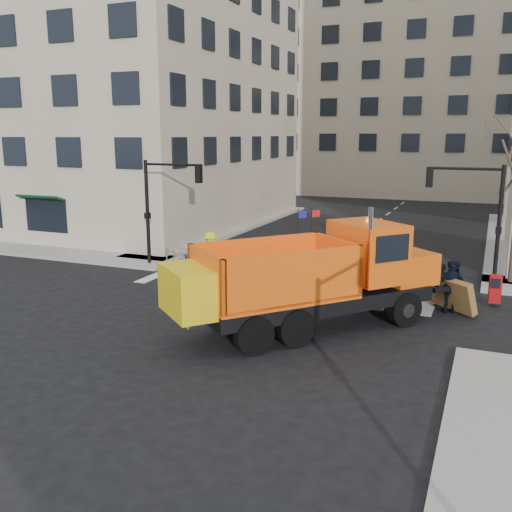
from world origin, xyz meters
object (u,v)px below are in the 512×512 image
at_px(worker, 211,252).
at_px(newspaper_box, 495,289).
at_px(plow_truck, 309,276).
at_px(cop_b, 454,282).
at_px(cop_a, 440,284).
at_px(cop_c, 451,287).

bearing_deg(worker, newspaper_box, -33.87).
relative_size(plow_truck, newspaper_box, 9.45).
bearing_deg(worker, cop_b, -34.59).
bearing_deg(cop_b, cop_a, 85.17).
distance_m(cop_a, cop_c, 0.89).
relative_size(cop_b, cop_c, 0.86).
height_order(cop_b, newspaper_box, cop_b).
xyz_separation_m(plow_truck, worker, (-6.64, 5.59, -0.79)).
relative_size(cop_a, cop_b, 1.02).
height_order(plow_truck, cop_b, plow_truck).
bearing_deg(newspaper_box, cop_c, -140.68).
height_order(cop_a, newspaper_box, cop_a).
xyz_separation_m(cop_b, worker, (-11.05, 0.24, 0.27)).
relative_size(cop_b, newspaper_box, 1.58).
bearing_deg(cop_b, plow_truck, 78.05).
bearing_deg(plow_truck, cop_c, -7.81).
xyz_separation_m(worker, newspaper_box, (12.59, -0.11, -0.44)).
bearing_deg(worker, cop_c, -42.24).
xyz_separation_m(cop_a, newspaper_box, (1.99, 0.85, -0.19)).
distance_m(cop_a, worker, 10.64).
bearing_deg(cop_c, worker, -37.92).
distance_m(cop_b, newspaper_box, 1.55).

